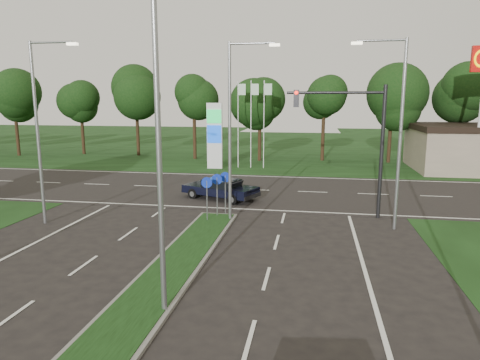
# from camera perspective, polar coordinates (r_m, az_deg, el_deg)

# --- Properties ---
(verge_far) EXTENTS (160.00, 50.00, 0.02)m
(verge_far) POSITION_cam_1_polar(r_m,az_deg,el_deg) (60.68, 5.13, 4.63)
(verge_far) COLOR black
(verge_far) RESTS_ON ground
(cross_road) EXTENTS (160.00, 12.00, 0.02)m
(cross_road) POSITION_cam_1_polar(r_m,az_deg,el_deg) (30.23, 0.14, -1.29)
(cross_road) COLOR black
(cross_road) RESTS_ON ground
(median_kerb) EXTENTS (2.00, 26.00, 0.12)m
(median_kerb) POSITION_cam_1_polar(r_m,az_deg,el_deg) (12.11, -17.27, -20.38)
(median_kerb) COLOR slate
(median_kerb) RESTS_ON ground
(streetlight_median_near) EXTENTS (2.53, 0.22, 9.00)m
(streetlight_median_near) POSITION_cam_1_polar(r_m,az_deg,el_deg) (11.91, -9.90, 5.04)
(streetlight_median_near) COLOR gray
(streetlight_median_near) RESTS_ON ground
(streetlight_median_far) EXTENTS (2.53, 0.22, 9.00)m
(streetlight_median_far) POSITION_cam_1_polar(r_m,az_deg,el_deg) (21.56, -0.85, 7.58)
(streetlight_median_far) COLOR gray
(streetlight_median_far) RESTS_ON ground
(streetlight_left_far) EXTENTS (2.53, 0.22, 9.00)m
(streetlight_left_far) POSITION_cam_1_polar(r_m,az_deg,el_deg) (23.36, -25.06, 6.83)
(streetlight_left_far) COLOR gray
(streetlight_left_far) RESTS_ON ground
(streetlight_right_far) EXTENTS (2.53, 0.22, 9.00)m
(streetlight_right_far) POSITION_cam_1_polar(r_m,az_deg,el_deg) (21.52, 20.16, 6.94)
(streetlight_right_far) COLOR gray
(streetlight_right_far) RESTS_ON ground
(traffic_signal) EXTENTS (5.10, 0.42, 7.00)m
(traffic_signal) POSITION_cam_1_polar(r_m,az_deg,el_deg) (23.31, 15.32, 6.38)
(traffic_signal) COLOR black
(traffic_signal) RESTS_ON ground
(median_signs) EXTENTS (1.16, 1.76, 2.38)m
(median_signs) POSITION_cam_1_polar(r_m,az_deg,el_deg) (22.58, -3.14, -0.92)
(median_signs) COLOR gray
(median_signs) RESTS_ON ground
(gas_pylon) EXTENTS (5.80, 1.26, 8.00)m
(gas_pylon) POSITION_cam_1_polar(r_m,az_deg,el_deg) (39.32, -3.08, 6.14)
(gas_pylon) COLOR silver
(gas_pylon) RESTS_ON ground
(treeline_far) EXTENTS (6.00, 6.00, 9.90)m
(treeline_far) POSITION_cam_1_polar(r_m,az_deg,el_deg) (45.36, 3.75, 11.31)
(treeline_far) COLOR black
(treeline_far) RESTS_ON ground
(navy_sedan) EXTENTS (5.12, 3.60, 1.30)m
(navy_sedan) POSITION_cam_1_polar(r_m,az_deg,el_deg) (27.21, -2.60, -1.12)
(navy_sedan) COLOR black
(navy_sedan) RESTS_ON ground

